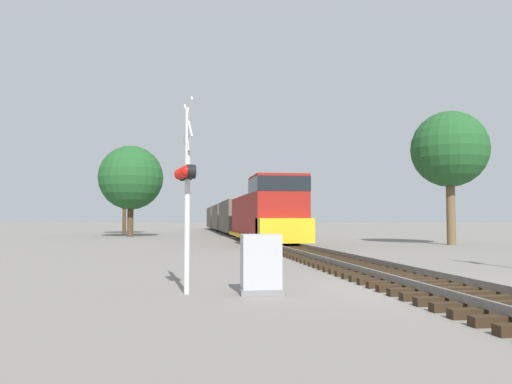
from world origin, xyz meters
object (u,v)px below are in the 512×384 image
object	(u,v)px
freight_train	(233,217)
tree_mid_background	(131,178)
relay_cabinet	(261,265)
tree_far_right	(450,150)
crossing_signal_near	(186,179)
tree_deep_background	(125,180)

from	to	relation	value
freight_train	tree_mid_background	size ratio (longest dim) A/B	7.14
relay_cabinet	tree_mid_background	distance (m)	37.20
relay_cabinet	tree_far_right	bearing A→B (deg)	51.00
crossing_signal_near	relay_cabinet	size ratio (longest dim) A/B	3.28
tree_far_right	tree_mid_background	size ratio (longest dim) A/B	1.01
crossing_signal_near	relay_cabinet	world-z (taller)	crossing_signal_near
crossing_signal_near	tree_mid_background	xyz separation A→B (m)	(-4.79, 36.10, 2.95)
crossing_signal_near	tree_deep_background	size ratio (longest dim) A/B	0.48
freight_train	crossing_signal_near	world-z (taller)	crossing_signal_near
relay_cabinet	tree_mid_background	bearing A→B (deg)	99.98
freight_train	crossing_signal_near	bearing A→B (deg)	-97.06
tree_far_right	tree_mid_background	xyz separation A→B (m)	(-21.41, 17.80, -0.58)
freight_train	crossing_signal_near	size ratio (longest dim) A/B	14.28
tree_mid_background	relay_cabinet	bearing A→B (deg)	-80.02
crossing_signal_near	tree_far_right	world-z (taller)	tree_far_right
tree_far_right	tree_mid_background	bearing A→B (deg)	140.26
freight_train	tree_mid_background	world-z (taller)	tree_mid_background
tree_far_right	tree_deep_background	distance (m)	36.58
crossing_signal_near	tree_far_right	size ratio (longest dim) A/B	0.50
relay_cabinet	tree_deep_background	size ratio (longest dim) A/B	0.15
relay_cabinet	tree_mid_background	world-z (taller)	tree_mid_background
freight_train	relay_cabinet	size ratio (longest dim) A/B	46.82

